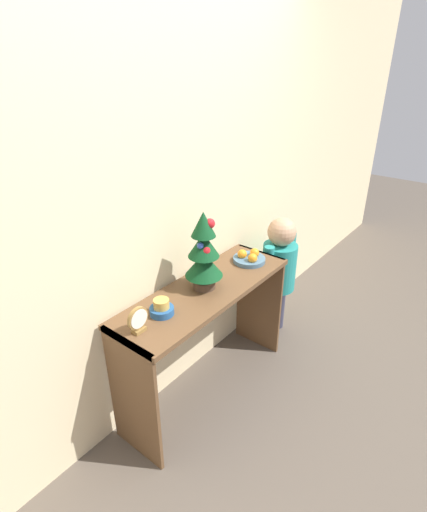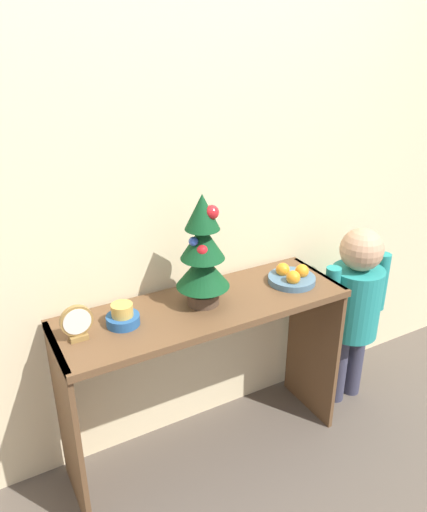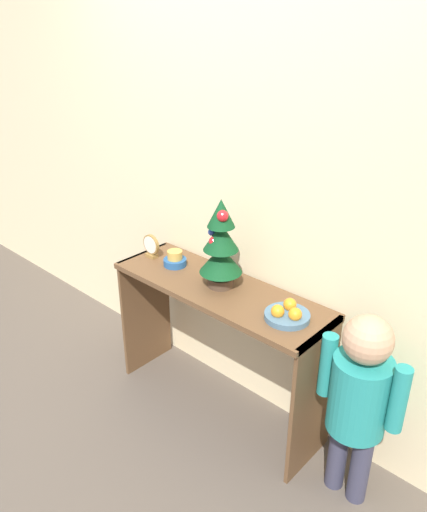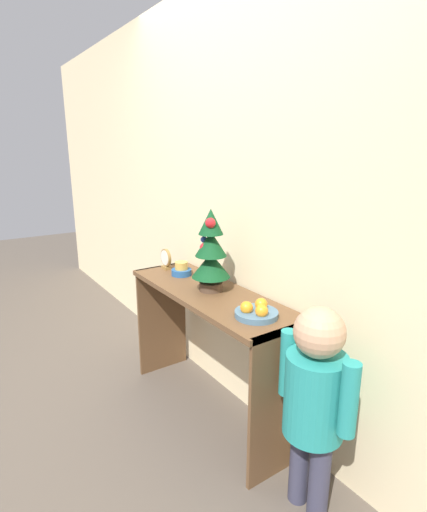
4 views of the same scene
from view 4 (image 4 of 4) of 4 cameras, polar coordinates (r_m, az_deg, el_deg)
ground_plane at (r=2.55m, az=-4.65°, el=-22.43°), size 12.00×12.00×0.00m
back_wall at (r=2.30m, az=4.40°, el=7.45°), size 7.00×0.05×2.50m
console_table at (r=2.34m, az=-0.67°, el=-9.09°), size 1.22×0.40×0.77m
mini_tree at (r=2.21m, az=-0.36°, el=0.63°), size 0.22×0.22×0.47m
fruit_bowl at (r=1.93m, az=6.15°, el=-7.91°), size 0.21×0.21×0.08m
singing_bowl at (r=2.54m, az=-4.60°, el=-1.99°), size 0.13×0.13×0.09m
desk_clock at (r=2.67m, az=-6.83°, el=-0.45°), size 0.12×0.04×0.14m
child_figure at (r=1.78m, az=14.28°, el=-18.43°), size 0.39×0.25×0.96m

